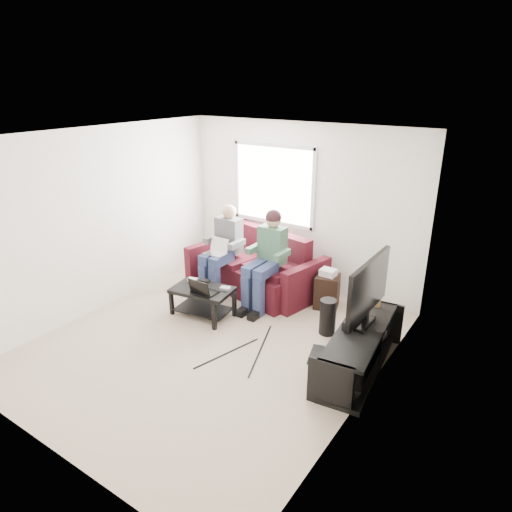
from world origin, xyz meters
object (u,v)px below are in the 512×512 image
(sofa, at_px, (257,270))
(tv, at_px, (368,289))
(coffee_table, at_px, (202,296))
(tv_stand, at_px, (359,351))
(end_table, at_px, (327,290))
(subwoofer, at_px, (328,317))

(sofa, relative_size, tv, 1.97)
(coffee_table, xyz_separation_m, tv_stand, (2.36, 0.00, -0.07))
(tv_stand, relative_size, tv, 1.52)
(sofa, distance_m, end_table, 1.19)
(sofa, height_order, subwoofer, sofa)
(coffee_table, distance_m, tv, 2.46)
(sofa, relative_size, subwoofer, 4.42)
(tv_stand, xyz_separation_m, end_table, (-1.00, 1.22, 0.03))
(tv, relative_size, end_table, 1.82)
(end_table, bearing_deg, sofa, -176.40)
(coffee_table, bearing_deg, tv, 2.53)
(tv_stand, xyz_separation_m, tv, (-0.00, 0.10, 0.76))
(sofa, distance_m, coffee_table, 1.16)
(tv_stand, distance_m, tv, 0.76)
(tv, xyz_separation_m, end_table, (-1.00, 1.12, -0.73))
(coffee_table, height_order, end_table, end_table)
(sofa, bearing_deg, end_table, 3.60)
(tv_stand, distance_m, subwoofer, 0.85)
(coffee_table, bearing_deg, sofa, 81.63)
(coffee_table, xyz_separation_m, end_table, (1.36, 1.23, -0.04))
(tv, distance_m, subwoofer, 1.09)
(tv_stand, height_order, end_table, end_table)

